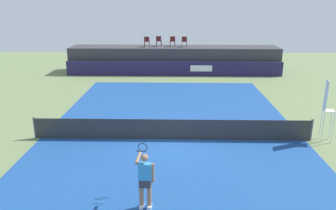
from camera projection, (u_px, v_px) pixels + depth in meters
name	position (u px, v px, depth m)	size (l,w,h in m)	color
ground_plane	(172.00, 117.00, 17.97)	(48.00, 48.00, 0.00)	#6B7F51
court_inner	(172.00, 139.00, 15.11)	(12.00, 22.00, 0.00)	#1C478C
sponsor_wall	(174.00, 69.00, 27.82)	(18.00, 0.22, 1.20)	#231E4C
spectator_platform	(174.00, 59.00, 29.39)	(18.00, 2.80, 2.20)	#38383D
spectator_chair_far_left	(147.00, 41.00, 28.80)	(0.45, 0.45, 0.89)	#561919
spectator_chair_left	(159.00, 41.00, 29.14)	(0.47, 0.47, 0.89)	#561919
spectator_chair_center	(172.00, 41.00, 28.96)	(0.48, 0.48, 0.89)	#561919
spectator_chair_right	(184.00, 41.00, 28.79)	(0.45, 0.45, 0.89)	#561919
umpire_chair	(327.00, 107.00, 14.50)	(0.51, 0.51, 2.76)	white
tennis_net	(172.00, 129.00, 14.97)	(12.40, 0.02, 0.95)	#2D2D2D
net_post_near	(35.00, 128.00, 15.10)	(0.10, 0.10, 1.00)	#4C4C51
net_post_far	(311.00, 130.00, 14.82)	(0.10, 0.10, 1.00)	#4C4C51
tennis_player	(145.00, 179.00, 9.85)	(0.61, 1.17, 1.77)	white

